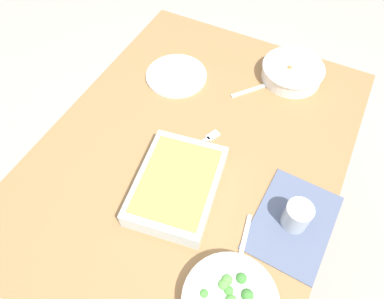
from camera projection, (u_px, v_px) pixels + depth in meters
The scene contains 10 objects.
ground_plane at pixel (192, 237), 1.71m from camera, with size 6.00×6.00×0.00m, color #9E9389.
dining_table at pixel (192, 165), 1.18m from camera, with size 1.20×0.90×0.74m.
placemat at pixel (293, 222), 0.96m from camera, with size 0.28×0.20×0.00m, color #4C5670.
stew_bowl at pixel (292, 71), 1.26m from camera, with size 0.22×0.22×0.06m.
baking_dish at pixel (177, 185), 1.00m from camera, with size 0.33×0.27×0.06m.
drink_cup at pixel (296, 217), 0.93m from camera, with size 0.07×0.07×0.08m.
side_plate at pixel (176, 76), 1.29m from camera, with size 0.22×0.22×0.01m, color white.
spoon_by_stew at pixel (260, 87), 1.26m from camera, with size 0.15×0.13×0.01m.
spoon_by_broccoli at pixel (241, 254), 0.91m from camera, with size 0.18×0.05×0.01m.
fork_on_table at pixel (200, 144), 1.12m from camera, with size 0.17×0.09×0.01m.
Camera 1 is at (0.57, 0.29, 1.65)m, focal length 33.17 mm.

